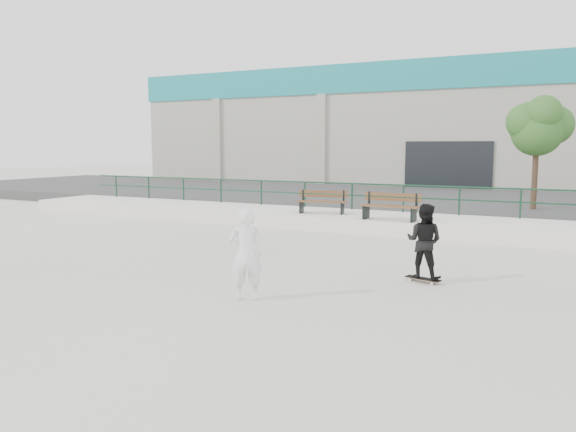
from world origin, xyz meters
The scene contains 11 objects.
ground centered at (0.00, 0.00, 0.00)m, with size 120.00×120.00×0.00m, color #B2ADA2.
ledge centered at (0.00, 9.50, 0.25)m, with size 30.00×3.00×0.50m, color silver.
parking_strip centered at (0.00, 18.00, 0.25)m, with size 60.00×14.00×0.50m, color #3B3B3B.
railing centered at (0.00, 10.80, 1.24)m, with size 28.00×0.06×1.03m.
commercial_building centered at (0.00, 31.99, 4.58)m, with size 44.20×16.33×8.00m.
bench_left centered at (-1.54, 9.18, 0.91)m, with size 1.88×0.89×0.83m.
bench_right centered at (1.20, 8.47, 0.95)m, with size 1.97×0.64×0.90m.
tree centered at (5.24, 14.14, 3.72)m, with size 2.42×2.15×4.30m.
skateboard centered at (3.73, 2.50, 0.07)m, with size 0.81×0.40×0.09m.
standing_skater centered at (3.73, 2.50, 0.90)m, with size 0.79×0.61×1.62m, color black.
seated_skater centered at (1.04, -0.42, 0.89)m, with size 0.65×0.42×1.77m, color white.
Camera 1 is at (6.49, -9.42, 2.94)m, focal length 35.00 mm.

